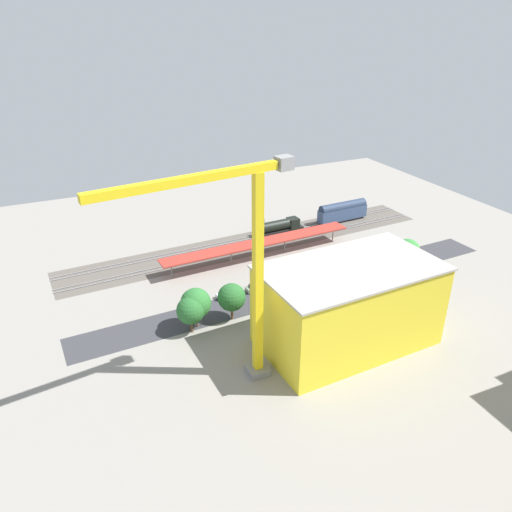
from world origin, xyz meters
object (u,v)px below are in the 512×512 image
object	(u,v)px
parked_car_2	(331,270)
parked_car_4	(279,282)
parked_car_5	(255,288)
street_tree_5	(407,251)
passenger_coach	(342,211)
parked_car_6	(226,294)
parked_car_3	(305,276)
box_truck_1	(363,286)
box_truck_0	(304,300)
parked_car_1	(351,265)
street_tree_0	(332,274)
tower_crane	(242,260)
box_truck_2	(305,295)
construction_building	(348,306)
traffic_light	(200,308)
locomotive	(280,226)
street_tree_3	(286,290)
street_tree_4	(196,303)
platform_canopy_near	(258,243)
street_tree_1	(191,310)
parked_car_0	(375,261)
street_tree_2	(232,297)

from	to	relation	value
parked_car_2	parked_car_4	distance (m)	14.17
parked_car_5	street_tree_5	world-z (taller)	street_tree_5
passenger_coach	parked_car_6	distance (m)	55.27
parked_car_3	box_truck_1	world-z (taller)	box_truck_1
passenger_coach	box_truck_0	bearing A→B (deg)	46.99
parked_car_1	street_tree_5	xyz separation A→B (m)	(-10.07, 7.90, 5.18)
street_tree_0	tower_crane	bearing A→B (deg)	30.73
passenger_coach	parked_car_5	distance (m)	49.52
parked_car_1	box_truck_1	bearing A→B (deg)	67.52
box_truck_2	passenger_coach	bearing A→B (deg)	-133.12
parked_car_3	construction_building	bearing A→B (deg)	77.50
street_tree_5	traffic_light	distance (m)	51.71
locomotive	parked_car_6	bearing A→B (deg)	44.39
tower_crane	street_tree_3	world-z (taller)	tower_crane
parked_car_1	street_tree_3	bearing A→B (deg)	22.23
street_tree_4	platform_canopy_near	bearing A→B (deg)	-136.68
parked_car_1	parked_car_5	distance (m)	26.20
parked_car_3	parked_car_5	world-z (taller)	parked_car_5
locomotive	box_truck_2	xyz separation A→B (m)	(12.73, 35.93, -0.19)
traffic_light	passenger_coach	bearing A→B (deg)	-148.60
street_tree_1	box_truck_2	bearing A→B (deg)	-179.47
parked_car_2	parked_car_3	bearing A→B (deg)	-0.23
locomotive	street_tree_4	distance (m)	50.85
box_truck_2	street_tree_5	size ratio (longest dim) A/B	0.98
locomotive	box_truck_0	world-z (taller)	locomotive
parked_car_4	box_truck_0	size ratio (longest dim) A/B	0.51
box_truck_2	platform_canopy_near	bearing A→B (deg)	-90.47
street_tree_5	platform_canopy_near	bearing A→B (deg)	-38.61
passenger_coach	parked_car_5	world-z (taller)	passenger_coach
street_tree_5	parked_car_0	bearing A→B (deg)	-66.56
box_truck_0	street_tree_5	xyz separation A→B (m)	(-29.73, -3.05, 4.21)
tower_crane	box_truck_0	xyz separation A→B (m)	(-20.71, -15.52, -21.06)
street_tree_5	box_truck_0	bearing A→B (deg)	5.85
box_truck_0	street_tree_5	bearing A→B (deg)	-174.15
street_tree_4	locomotive	bearing A→B (deg)	-136.62
street_tree_3	street_tree_5	bearing A→B (deg)	-177.32
parked_car_1	parked_car_3	distance (m)	13.07
box_truck_1	street_tree_4	world-z (taller)	street_tree_4
box_truck_0	box_truck_2	world-z (taller)	box_truck_2
parked_car_2	street_tree_4	xyz separation A→B (m)	(36.59, 8.06, 4.65)
parked_car_2	construction_building	xyz separation A→B (m)	(12.64, 24.61, 7.03)
parked_car_2	street_tree_3	bearing A→B (deg)	28.11
street_tree_2	construction_building	bearing A→B (deg)	135.51
passenger_coach	street_tree_2	xyz separation A→B (m)	(50.36, 35.15, 1.88)
parked_car_6	street_tree_2	xyz separation A→B (m)	(2.08, 8.35, 4.30)
street_tree_3	parked_car_3	bearing A→B (deg)	-137.42
tower_crane	box_truck_1	xyz separation A→B (m)	(-35.72, -15.23, -21.04)
construction_building	parked_car_3	bearing A→B (deg)	-104.83
parked_car_6	box_truck_0	world-z (taller)	box_truck_0
platform_canopy_near	street_tree_4	bearing A→B (deg)	43.32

